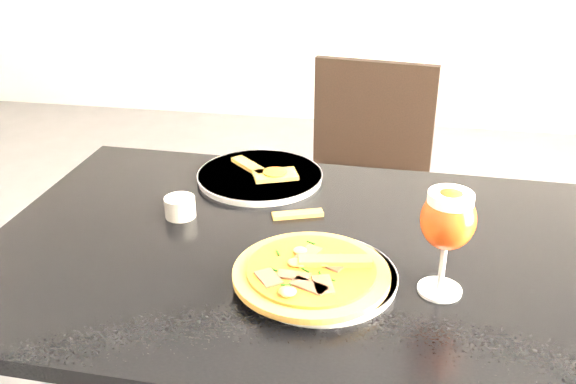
% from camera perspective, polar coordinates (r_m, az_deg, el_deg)
% --- Properties ---
extents(dining_table, '(1.22, 0.83, 0.75)m').
position_cam_1_polar(dining_table, '(1.27, 1.02, -8.38)').
color(dining_table, black).
rests_on(dining_table, ground).
extents(chair_far, '(0.45, 0.45, 0.88)m').
position_cam_1_polar(chair_far, '(2.05, 6.63, -0.03)').
color(chair_far, black).
rests_on(chair_far, ground).
extents(plate_main, '(0.30, 0.30, 0.01)m').
position_cam_1_polar(plate_main, '(1.12, 2.77, -7.53)').
color(plate_main, silver).
rests_on(plate_main, dining_table).
extents(pizza, '(0.27, 0.27, 0.03)m').
position_cam_1_polar(pizza, '(1.10, 2.14, -7.11)').
color(pizza, '#955924').
rests_on(pizza, plate_main).
extents(plate_second, '(0.31, 0.31, 0.02)m').
position_cam_1_polar(plate_second, '(1.48, -2.52, 1.40)').
color(plate_second, silver).
rests_on(plate_second, dining_table).
extents(crust_scraps, '(0.18, 0.14, 0.01)m').
position_cam_1_polar(crust_scraps, '(1.48, -1.91, 1.82)').
color(crust_scraps, '#955924').
rests_on(crust_scraps, plate_second).
extents(loose_crust, '(0.11, 0.06, 0.01)m').
position_cam_1_polar(loose_crust, '(1.32, 0.86, -1.99)').
color(loose_crust, '#955924').
rests_on(loose_crust, dining_table).
extents(sauce_cup, '(0.06, 0.06, 0.04)m').
position_cam_1_polar(sauce_cup, '(1.33, -9.58, -1.25)').
color(sauce_cup, '#B4AFA2').
rests_on(sauce_cup, dining_table).
extents(beer_glass, '(0.09, 0.09, 0.19)m').
position_cam_1_polar(beer_glass, '(1.06, 14.04, -2.46)').
color(beer_glass, silver).
rests_on(beer_glass, dining_table).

